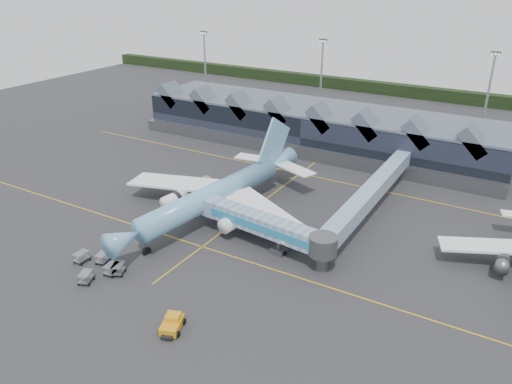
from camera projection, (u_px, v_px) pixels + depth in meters
The scene contains 10 objects.
ground at pixel (230, 226), 86.24m from camera, with size 260.00×260.00×0.00m, color #2A2A2D.
taxi_stripes at pixel (259, 205), 94.09m from camera, with size 120.00×60.00×0.01m.
tree_line_far at pixel (404, 91), 171.79m from camera, with size 260.00×4.00×4.00m, color black.
terminal at pixel (317, 126), 123.75m from camera, with size 90.00×22.25×12.52m.
light_masts at pixel (443, 96), 120.70m from camera, with size 132.40×42.56×22.45m.
main_airliner at pixel (218, 193), 88.43m from camera, with size 39.82×46.14×14.82m.
jet_bridge at pixel (273, 229), 77.14m from camera, with size 24.75×6.37×5.70m.
fuel_truck at pixel (195, 188), 96.83m from camera, with size 2.79×9.21×3.08m.
pushback_tug at pixel (172, 324), 61.48m from camera, with size 3.56×4.48×1.80m.
baggage_carts at pixel (100, 266), 73.29m from camera, with size 9.08×7.67×1.61m.
Camera 1 is at (42.52, -63.28, 41.01)m, focal length 35.00 mm.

